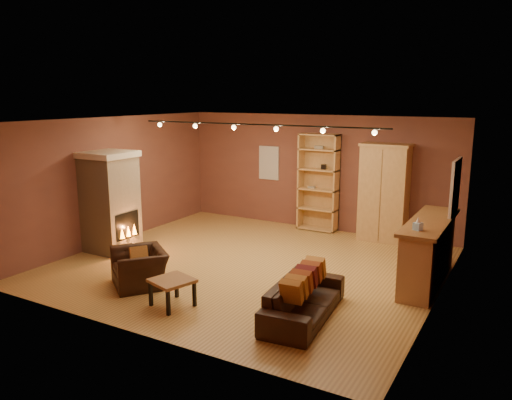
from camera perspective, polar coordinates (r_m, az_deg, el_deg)
The scene contains 16 objects.
floor at distance 9.85m, azimuth -0.75°, elevation -7.43°, with size 7.00×7.00×0.00m, color #AD803D.
ceiling at distance 9.31m, azimuth -0.80°, elevation 9.06°, with size 7.00×7.00×0.00m, color brown.
back_wall at distance 12.35m, azimuth 6.87°, elevation 3.16°, with size 7.00×0.02×2.80m, color brown.
left_wall at distance 11.62m, azimuth -15.86°, elevation 2.23°, with size 0.02×6.50×2.80m, color brown.
right_wall at distance 8.32m, azimuth 20.53°, elevation -1.79°, with size 0.02×6.50×2.80m, color brown.
fireplace at distance 10.94m, azimuth -16.29°, elevation -0.18°, with size 1.01×0.98×2.12m.
back_window at distance 12.86m, azimuth 1.49°, elevation 4.26°, with size 0.56×0.04×0.86m, color silver.
bookcase at distance 12.22m, azimuth 7.25°, elevation 2.10°, with size 0.97×0.38×2.36m.
armoire at distance 11.57m, azimuth 14.42°, elevation 0.83°, with size 1.09×0.62×2.22m.
bar_counter at distance 9.27m, azimuth 19.07°, elevation -5.57°, with size 0.64×2.40×1.15m.
tissue_box at distance 8.36m, azimuth 18.02°, elevation -2.70°, with size 0.14×0.14×0.21m.
right_window at distance 9.64m, azimuth 21.82°, elevation 1.42°, with size 0.05×0.90×1.00m, color silver.
loveseat at distance 7.56m, azimuth 5.51°, elevation -10.46°, with size 0.73×1.96×0.79m.
armchair at distance 8.95m, azimuth -13.19°, elevation -6.86°, with size 1.17×1.10×0.86m.
coffee_table at distance 8.01m, azimuth -9.56°, elevation -9.35°, with size 0.73×0.73×0.44m.
track_rail at distance 9.49m, azimuth -0.18°, elevation 8.43°, with size 5.20×0.09×0.13m.
Camera 1 is at (4.69, -8.02, 3.26)m, focal length 35.00 mm.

